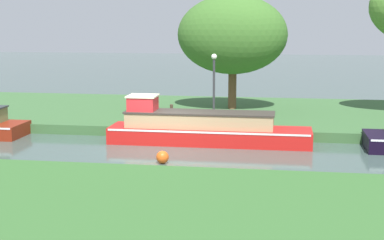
% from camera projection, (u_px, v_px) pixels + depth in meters
% --- Properties ---
extents(ground_plane, '(120.00, 120.00, 0.00)m').
position_uv_depth(ground_plane, '(164.00, 149.00, 21.59)').
color(ground_plane, '#3C514A').
extents(riverbank_far, '(72.00, 10.00, 0.40)m').
position_uv_depth(riverbank_far, '(193.00, 114.00, 28.37)').
color(riverbank_far, '#376033').
rests_on(riverbank_far, ground_plane).
extents(riverbank_near, '(72.00, 10.00, 0.40)m').
position_uv_depth(riverbank_near, '(81.00, 229.00, 12.80)').
color(riverbank_near, '#315F2A').
rests_on(riverbank_near, ground_plane).
extents(red_narrowboat, '(7.74, 1.68, 1.83)m').
position_uv_depth(red_narrowboat, '(203.00, 128.00, 22.46)').
color(red_narrowboat, red).
rests_on(red_narrowboat, ground_plane).
extents(willow_tree_left, '(5.23, 3.45, 5.48)m').
position_uv_depth(willow_tree_left, '(232.00, 35.00, 27.68)').
color(willow_tree_left, brown).
rests_on(willow_tree_left, riverbank_far).
extents(lamp_post, '(0.24, 0.24, 2.89)m').
position_uv_depth(lamp_post, '(214.00, 79.00, 24.83)').
color(lamp_post, '#333338').
rests_on(lamp_post, riverbank_far).
extents(mooring_post_near, '(0.13, 0.13, 0.89)m').
position_uv_depth(mooring_post_near, '(172.00, 115.00, 23.92)').
color(mooring_post_near, '#423527').
rests_on(mooring_post_near, riverbank_far).
extents(channel_buoy, '(0.43, 0.43, 0.43)m').
position_uv_depth(channel_buoy, '(162.00, 157.00, 19.37)').
color(channel_buoy, '#E55919').
rests_on(channel_buoy, ground_plane).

